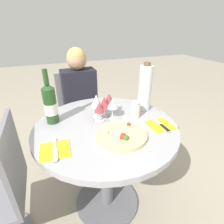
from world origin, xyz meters
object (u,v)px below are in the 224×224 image
Objects in this scene: pizza_large at (121,135)px; wine_bottle at (50,104)px; dining_table at (106,147)px; seated_diner at (83,113)px; chair_behind_diner at (80,116)px; tall_carafe at (145,88)px.

pizza_large is 0.84× the size of wine_bottle.
dining_table is 0.66m from seated_diner.
pizza_large is at bearing 93.58° from chair_behind_diner.
tall_carafe is at bearing 42.00° from pizza_large.
chair_behind_diner is 2.99× the size of pizza_large.
seated_diner is at bearing 91.87° from dining_table.
chair_behind_diner is at bearing 93.58° from pizza_large.
wine_bottle is at bearing 137.70° from pizza_large.
tall_carafe is (0.34, 0.12, 0.35)m from dining_table.
wine_bottle is at bearing 59.82° from seated_diner.
tall_carafe reaches higher than dining_table.
seated_diner reaches higher than chair_behind_diner.
dining_table is at bearing -161.43° from tall_carafe.
tall_carafe is (0.66, -0.04, 0.04)m from wine_bottle.
wine_bottle reaches higher than chair_behind_diner.
pizza_large is 0.84× the size of tall_carafe.
wine_bottle is (-0.31, 0.16, 0.31)m from dining_table.
seated_diner is at bearing 123.91° from tall_carafe.
dining_table is at bearing 103.55° from pizza_large.
pizza_large is 0.44m from tall_carafe.
tall_carafe is at bearing 123.91° from seated_diner.
pizza_large is 0.49m from wine_bottle.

